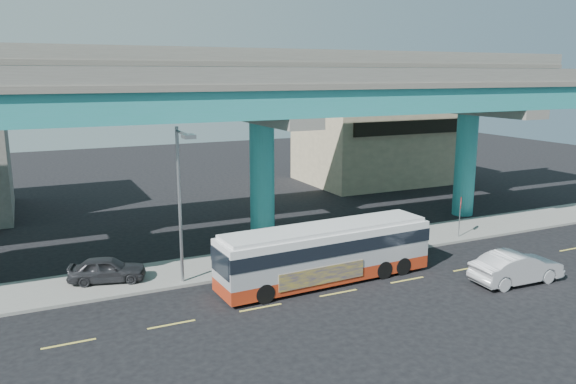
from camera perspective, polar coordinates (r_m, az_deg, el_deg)
name	(u,v)px	position (r m, az deg, el deg)	size (l,w,h in m)	color
ground	(335,291)	(27.38, 4.83, -9.97)	(120.00, 120.00, 0.00)	black
sidewalk	(287,256)	(31.93, -0.14, -6.55)	(70.00, 4.00, 0.15)	gray
lane_markings	(339,293)	(27.13, 5.15, -10.17)	(58.00, 0.12, 0.01)	#D8C64C
viaduct	(261,92)	(33.60, -2.80, 10.12)	(52.00, 12.40, 11.70)	teal
building_beige	(379,145)	(54.89, 9.19, 4.78)	(14.00, 10.23, 7.00)	#C3B08B
transit_bus	(326,251)	(28.03, 3.90, -6.00)	(11.33, 2.95, 2.88)	#A32D13
sedan	(517,267)	(30.24, 22.20, -7.11)	(4.85, 1.86, 1.58)	#B9B9BE
parked_car	(107,269)	(29.21, -17.90, -7.48)	(3.93, 2.38, 1.25)	#2A2A2E
street_lamp	(182,185)	(26.66, -10.73, 0.74)	(0.50, 2.49, 7.63)	gray
stop_sign	(460,208)	(36.52, 17.12, -1.57)	(0.55, 0.58, 2.57)	gray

